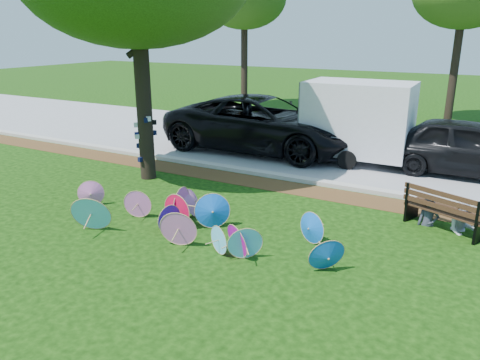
{
  "coord_description": "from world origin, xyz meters",
  "views": [
    {
      "loc": [
        5.47,
        -6.95,
        4.18
      ],
      "look_at": [
        0.5,
        2.0,
        0.9
      ],
      "focal_mm": 35.0,
      "sensor_mm": 36.0,
      "label": 1
    }
  ],
  "objects_px": {
    "person_left": "(431,199)",
    "cargo_trailer": "(358,118)",
    "dark_pickup": "(469,148)",
    "parasol_pile": "(186,218)",
    "park_bench": "(447,210)",
    "person_right": "(466,203)",
    "black_van": "(263,124)"
  },
  "relations": [
    {
      "from": "dark_pickup",
      "to": "park_bench",
      "type": "bearing_deg",
      "value": 179.04
    },
    {
      "from": "park_bench",
      "to": "person_left",
      "type": "relative_size",
      "value": 1.41
    },
    {
      "from": "black_van",
      "to": "cargo_trailer",
      "type": "distance_m",
      "value": 3.41
    },
    {
      "from": "cargo_trailer",
      "to": "person_right",
      "type": "bearing_deg",
      "value": -52.47
    },
    {
      "from": "person_left",
      "to": "cargo_trailer",
      "type": "bearing_deg",
      "value": 108.55
    },
    {
      "from": "parasol_pile",
      "to": "park_bench",
      "type": "bearing_deg",
      "value": 31.56
    },
    {
      "from": "dark_pickup",
      "to": "park_bench",
      "type": "height_order",
      "value": "dark_pickup"
    },
    {
      "from": "parasol_pile",
      "to": "person_left",
      "type": "bearing_deg",
      "value": 33.96
    },
    {
      "from": "parasol_pile",
      "to": "person_right",
      "type": "bearing_deg",
      "value": 30.22
    },
    {
      "from": "dark_pickup",
      "to": "cargo_trailer",
      "type": "xyz_separation_m",
      "value": [
        -3.36,
        -0.06,
        0.6
      ]
    },
    {
      "from": "black_van",
      "to": "dark_pickup",
      "type": "height_order",
      "value": "black_van"
    },
    {
      "from": "cargo_trailer",
      "to": "person_left",
      "type": "bearing_deg",
      "value": -58.27
    },
    {
      "from": "dark_pickup",
      "to": "person_right",
      "type": "height_order",
      "value": "dark_pickup"
    },
    {
      "from": "black_van",
      "to": "person_right",
      "type": "height_order",
      "value": "black_van"
    },
    {
      "from": "person_left",
      "to": "person_right",
      "type": "height_order",
      "value": "person_right"
    },
    {
      "from": "dark_pickup",
      "to": "person_left",
      "type": "height_order",
      "value": "dark_pickup"
    },
    {
      "from": "cargo_trailer",
      "to": "person_left",
      "type": "relative_size",
      "value": 2.65
    },
    {
      "from": "cargo_trailer",
      "to": "dark_pickup",
      "type": "bearing_deg",
      "value": -0.14
    },
    {
      "from": "black_van",
      "to": "person_right",
      "type": "xyz_separation_m",
      "value": [
        7.01,
        -4.36,
        -0.32
      ]
    },
    {
      "from": "parasol_pile",
      "to": "person_right",
      "type": "relative_size",
      "value": 5.2
    },
    {
      "from": "dark_pickup",
      "to": "person_left",
      "type": "bearing_deg",
      "value": 174.68
    },
    {
      "from": "dark_pickup",
      "to": "person_left",
      "type": "xyz_separation_m",
      "value": [
        -0.42,
        -4.6,
        -0.23
      ]
    },
    {
      "from": "cargo_trailer",
      "to": "person_left",
      "type": "height_order",
      "value": "cargo_trailer"
    },
    {
      "from": "park_bench",
      "to": "person_right",
      "type": "height_order",
      "value": "person_right"
    },
    {
      "from": "parasol_pile",
      "to": "black_van",
      "type": "distance_m",
      "value": 7.62
    },
    {
      "from": "parasol_pile",
      "to": "person_left",
      "type": "relative_size",
      "value": 5.49
    },
    {
      "from": "black_van",
      "to": "cargo_trailer",
      "type": "xyz_separation_m",
      "value": [
        3.37,
        0.18,
        0.48
      ]
    },
    {
      "from": "dark_pickup",
      "to": "park_bench",
      "type": "distance_m",
      "value": 4.67
    },
    {
      "from": "person_left",
      "to": "park_bench",
      "type": "bearing_deg",
      "value": -22.49
    },
    {
      "from": "black_van",
      "to": "park_bench",
      "type": "xyz_separation_m",
      "value": [
        6.66,
        -4.41,
        -0.52
      ]
    },
    {
      "from": "parasol_pile",
      "to": "cargo_trailer",
      "type": "height_order",
      "value": "cargo_trailer"
    },
    {
      "from": "black_van",
      "to": "person_right",
      "type": "distance_m",
      "value": 8.26
    }
  ]
}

